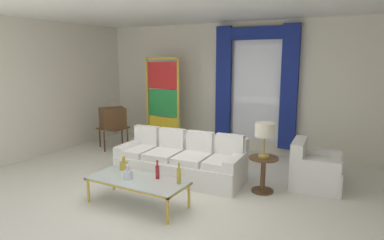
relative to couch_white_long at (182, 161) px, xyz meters
name	(u,v)px	position (x,y,z in m)	size (l,w,h in m)	color
ground_plane	(168,190)	(0.12, -0.67, -0.31)	(16.00, 16.00, 0.00)	silver
wall_rear	(237,87)	(0.12, 2.39, 1.19)	(8.00, 0.12, 3.00)	silver
wall_left	(46,88)	(-3.54, -0.07, 1.19)	(0.12, 7.00, 3.00)	silver
ceiling_slab	(191,9)	(0.12, 0.13, 2.71)	(8.00, 7.60, 0.04)	white
curtained_window	(255,78)	(0.61, 2.22, 1.44)	(2.00, 0.17, 2.70)	white
couch_white_long	(182,161)	(0.00, 0.00, 0.00)	(2.39, 1.07, 0.86)	white
coffee_table	(137,181)	(0.05, -1.38, 0.07)	(1.53, 0.65, 0.41)	silver
bottle_blue_decanter	(157,171)	(0.30, -1.21, 0.22)	(0.06, 0.06, 0.29)	maroon
bottle_crystal_tall	(124,165)	(-0.41, -1.13, 0.18)	(0.13, 0.13, 0.23)	gold
bottle_amber_squat	(128,174)	(-0.08, -1.43, 0.18)	(0.14, 0.14, 0.23)	silver
bottle_ruby_flask	(179,175)	(0.68, -1.22, 0.23)	(0.06, 0.06, 0.32)	gold
vintage_tv	(113,119)	(-2.52, 0.94, 0.42)	(0.75, 0.77, 1.35)	brown
armchair_white	(313,171)	(2.21, 0.68, -0.02)	(0.89, 0.88, 0.80)	white
stained_glass_divider	(163,105)	(-1.51, 1.62, 0.75)	(0.95, 0.05, 2.20)	gold
peacock_figurine	(171,144)	(-1.02, 1.23, -0.09)	(0.44, 0.60, 0.50)	beige
round_side_table	(263,171)	(1.53, 0.04, 0.05)	(0.48, 0.48, 0.59)	brown
table_lamp_brass	(265,131)	(1.53, 0.04, 0.72)	(0.32, 0.32, 0.57)	#B29338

